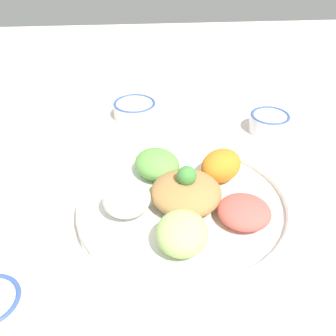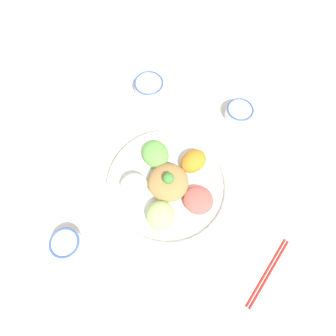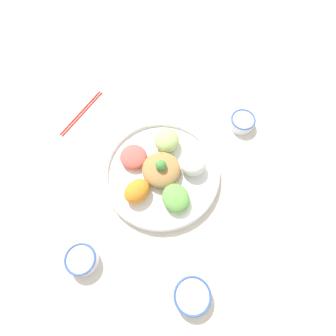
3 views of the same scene
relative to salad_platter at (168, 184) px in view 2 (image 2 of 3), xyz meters
The scene contains 7 objects.
ground_plane 0.05m from the salad_platter, ahead, with size 2.40×2.40×0.00m, color silver.
salad_platter is the anchor object (origin of this frame).
sauce_bowl_red 0.39m from the salad_platter, 13.11° to the left, with size 0.11×0.11×0.04m.
rice_bowl_blue 0.37m from the salad_platter, 40.32° to the right, with size 0.10×0.10×0.05m.
sauce_bowl_dark 0.35m from the salad_platter, 123.76° to the left, with size 0.09×0.09×0.04m.
chopsticks_pair_near 0.39m from the salad_platter, 129.25° to the right, with size 0.20×0.14×0.01m.
serving_spoon_main 0.40m from the salad_platter, 107.34° to the left, with size 0.12×0.04×0.01m.
Camera 2 is at (-0.31, -0.02, 0.87)m, focal length 30.00 mm.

